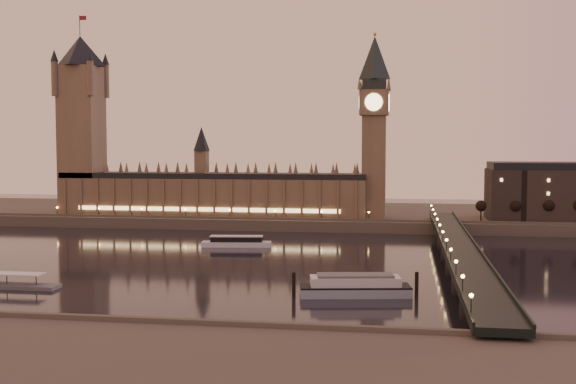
{
  "coord_description": "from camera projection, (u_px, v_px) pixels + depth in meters",
  "views": [
    {
      "loc": [
        70.38,
        -286.76,
        48.41
      ],
      "look_at": [
        18.86,
        35.0,
        26.37
      ],
      "focal_mm": 45.0,
      "sensor_mm": 36.0,
      "label": 1
    }
  ],
  "objects": [
    {
      "name": "ground",
      "position": [
        229.0,
        261.0,
        296.88
      ],
      "size": [
        700.0,
        700.0,
        0.0
      ],
      "primitive_type": "plane",
      "color": "black",
      "rests_on": "ground"
    },
    {
      "name": "far_embankment",
      "position": [
        338.0,
        215.0,
        454.5
      ],
      "size": [
        560.0,
        130.0,
        6.0
      ],
      "primitive_type": "cube",
      "color": "#423D35",
      "rests_on": "ground"
    },
    {
      "name": "palace_of_westminster",
      "position": [
        212.0,
        189.0,
        420.94
      ],
      "size": [
        180.0,
        26.62,
        52.0
      ],
      "color": "brown",
      "rests_on": "ground"
    },
    {
      "name": "victoria_tower",
      "position": [
        81.0,
        114.0,
        430.57
      ],
      "size": [
        31.68,
        31.68,
        118.0
      ],
      "color": "brown",
      "rests_on": "ground"
    },
    {
      "name": "big_ben",
      "position": [
        374.0,
        115.0,
        403.24
      ],
      "size": [
        17.68,
        17.68,
        104.0
      ],
      "color": "brown",
      "rests_on": "ground"
    },
    {
      "name": "westminster_bridge",
      "position": [
        457.0,
        253.0,
        282.06
      ],
      "size": [
        13.2,
        260.0,
        15.3
      ],
      "color": "black",
      "rests_on": "ground"
    },
    {
      "name": "bare_tree_0",
      "position": [
        485.0,
        206.0,
        385.34
      ],
      "size": [
        5.88,
        5.88,
        11.95
      ],
      "color": "black",
      "rests_on": "ground"
    },
    {
      "name": "bare_tree_1",
      "position": [
        515.0,
        206.0,
        382.89
      ],
      "size": [
        5.88,
        5.88,
        11.95
      ],
      "color": "black",
      "rests_on": "ground"
    },
    {
      "name": "bare_tree_2",
      "position": [
        545.0,
        207.0,
        380.44
      ],
      "size": [
        5.88,
        5.88,
        11.95
      ],
      "color": "black",
      "rests_on": "ground"
    },
    {
      "name": "bare_tree_3",
      "position": [
        576.0,
        207.0,
        377.98
      ],
      "size": [
        5.88,
        5.88,
        11.95
      ],
      "color": "black",
      "rests_on": "ground"
    },
    {
      "name": "cruise_boat_a",
      "position": [
        237.0,
        242.0,
        337.86
      ],
      "size": [
        33.06,
        11.08,
        5.19
      ],
      "rotation": [
        0.0,
        0.0,
        0.13
      ],
      "color": "silver",
      "rests_on": "ground"
    },
    {
      "name": "moored_barge",
      "position": [
        355.0,
        286.0,
        228.74
      ],
      "size": [
        39.86,
        15.81,
        7.42
      ],
      "rotation": [
        0.0,
        0.0,
        0.18
      ],
      "color": "#8799AC",
      "rests_on": "ground"
    }
  ]
}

